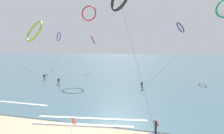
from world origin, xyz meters
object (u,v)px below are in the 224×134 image
(surfer_amber, at_px, (44,77))
(kite_crimson, at_px, (89,13))
(surfer_cobalt, at_px, (156,128))
(beach_flag, at_px, (73,128))
(kite_violet, at_px, (59,36))
(surfer_teal, at_px, (142,86))
(kite_magenta, at_px, (93,40))
(kite_lime, at_px, (34,31))
(kite_navy, at_px, (180,27))
(surfer_coral, at_px, (59,82))

(surfer_amber, bearing_deg, kite_crimson, -140.44)
(surfer_cobalt, height_order, beach_flag, beach_flag)
(kite_violet, bearing_deg, beach_flag, -20.15)
(surfer_teal, relative_size, surfer_amber, 1.00)
(kite_magenta, relative_size, beach_flag, 8.45)
(kite_lime, xyz_separation_m, kite_crimson, (2.42, 23.69, 7.95))
(surfer_amber, xyz_separation_m, surfer_cobalt, (30.05, -22.88, -0.08))
(kite_lime, distance_m, kite_crimson, 25.11)
(surfer_amber, xyz_separation_m, kite_navy, (38.84, 19.01, 15.11))
(beach_flag, bearing_deg, kite_magenta, 107.62)
(surfer_teal, bearing_deg, surfer_amber, 148.28)
(surfer_coral, relative_size, kite_navy, 0.07)
(kite_lime, relative_size, kite_magenta, 0.57)
(kite_crimson, height_order, kite_violet, kite_crimson)
(surfer_teal, distance_m, beach_flag, 24.00)
(kite_lime, xyz_separation_m, kite_violet, (-14.82, 33.43, 1.27))
(kite_lime, bearing_deg, surfer_coral, 116.64)
(kite_violet, height_order, kite_magenta, kite_violet)
(surfer_teal, distance_m, surfer_cobalt, 19.20)
(kite_navy, bearing_deg, kite_lime, 127.09)
(kite_navy, bearing_deg, surfer_amber, 109.25)
(surfer_coral, relative_size, kite_lime, 0.12)
(surfer_teal, height_order, surfer_coral, same)
(surfer_coral, distance_m, kite_magenta, 30.21)
(surfer_teal, height_order, beach_flag, beach_flag)
(kite_violet, distance_m, kite_magenta, 14.51)
(kite_violet, bearing_deg, surfer_teal, 2.34)
(kite_violet, bearing_deg, surfer_coral, -21.85)
(surfer_amber, relative_size, kite_lime, 0.12)
(surfer_cobalt, xyz_separation_m, beach_flag, (-7.57, -4.37, 1.29))
(kite_magenta, bearing_deg, surfer_coral, 159.93)
(beach_flag, bearing_deg, kite_crimson, 108.66)
(kite_lime, height_order, kite_magenta, kite_lime)
(kite_lime, relative_size, kite_violet, 0.63)
(kite_magenta, xyz_separation_m, beach_flag, (16.15, -50.84, -10.30))
(surfer_coral, height_order, kite_violet, kite_violet)
(kite_magenta, distance_m, beach_flag, 54.33)
(surfer_teal, bearing_deg, surfer_cobalt, -106.53)
(surfer_teal, relative_size, kite_lime, 0.12)
(surfer_teal, relative_size, surfer_coral, 1.00)
(kite_crimson, bearing_deg, kite_violet, 149.77)
(surfer_amber, height_order, beach_flag, beach_flag)
(kite_crimson, bearing_deg, kite_magenta, 103.29)
(surfer_coral, distance_m, kite_lime, 13.86)
(surfer_cobalt, bearing_deg, kite_lime, -133.87)
(kite_lime, distance_m, kite_magenta, 35.40)
(kite_lime, relative_size, kite_navy, 0.59)
(surfer_amber, distance_m, surfer_coral, 8.35)
(surfer_cobalt, height_order, kite_crimson, kite_crimson)
(kite_violet, bearing_deg, kite_navy, 34.73)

